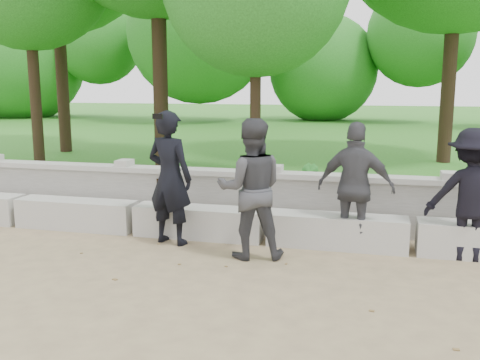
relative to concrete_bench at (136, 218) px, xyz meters
name	(u,v)px	position (x,y,z in m)	size (l,w,h in m)	color
ground	(67,275)	(0.00, -1.90, -0.22)	(80.00, 80.00, 0.00)	#99855E
lawn	(277,142)	(0.00, 12.10, -0.10)	(40.00, 22.00, 0.25)	#2A6718
concrete_bench	(136,218)	(0.00, 0.00, 0.00)	(11.90, 0.45, 0.45)	#BBB9B1
parapet_wall	(154,193)	(0.00, 0.70, 0.24)	(12.50, 0.35, 0.90)	#B0ADA6
man_main	(170,178)	(0.72, -0.38, 0.71)	(0.77, 0.70, 1.87)	black
visitor_left	(251,189)	(1.95, -0.70, 0.68)	(1.02, 0.89, 1.80)	#36373A
visitor_mid	(471,195)	(4.66, -0.10, 0.62)	(1.10, 0.64, 1.69)	black
visitor_right	(356,187)	(3.24, -0.10, 0.64)	(1.07, 0.58, 1.74)	#3F3F44
shrub_a	(0,164)	(-4.36, 2.56, 0.28)	(0.27, 0.19, 0.52)	#2D842C
shrub_b	(309,185)	(2.45, 1.40, 0.37)	(0.38, 0.30, 0.68)	#2D842C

